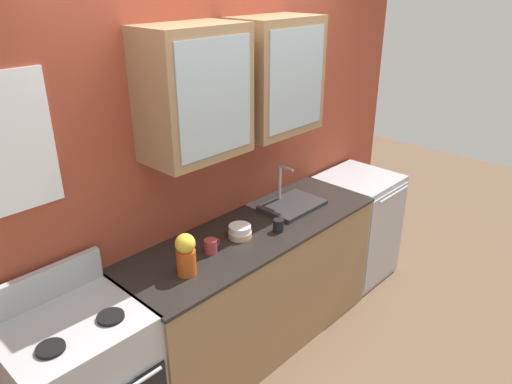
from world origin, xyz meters
TOP-DOWN VIEW (x-y plane):
  - ground_plane at (0.00, 0.00)m, footprint 10.00×10.00m
  - back_wall_unit at (-0.00, 0.32)m, footprint 3.99×0.46m
  - counter at (0.00, 0.00)m, footprint 1.95×0.64m
  - sink_faucet at (0.44, 0.04)m, footprint 0.45×0.31m
  - bowl_stack at (-0.13, 0.01)m, footprint 0.15×0.15m
  - vase at (-0.64, -0.08)m, footprint 0.11×0.11m
  - cup_near_sink at (0.10, -0.12)m, footprint 0.10×0.07m
  - cup_near_bowls at (-0.39, 0.00)m, footprint 0.11×0.08m
  - dishwasher at (1.28, -0.00)m, footprint 0.59×0.62m

SIDE VIEW (x-z plane):
  - ground_plane at x=0.00m, z-range 0.00..0.00m
  - dishwasher at x=1.28m, z-range 0.00..0.93m
  - counter at x=0.00m, z-range 0.00..0.93m
  - sink_faucet at x=0.44m, z-range 0.80..1.10m
  - bowl_stack at x=-0.13m, z-range 0.92..1.01m
  - cup_near_sink at x=0.10m, z-range 0.93..1.01m
  - cup_near_bowls at x=-0.39m, z-range 0.93..1.01m
  - vase at x=-0.64m, z-range 0.93..1.18m
  - back_wall_unit at x=0.00m, z-range 0.12..2.82m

